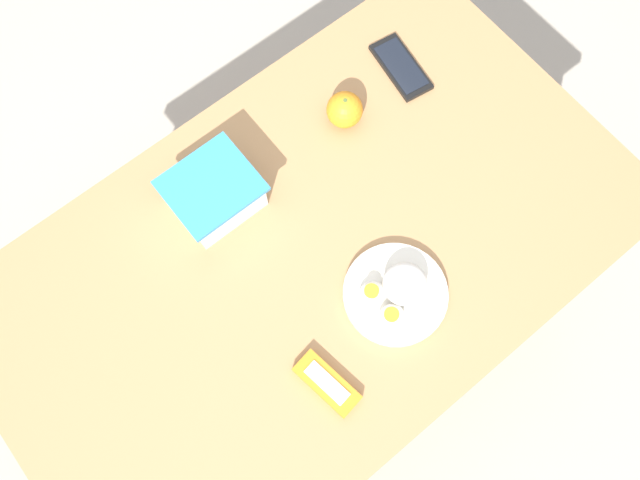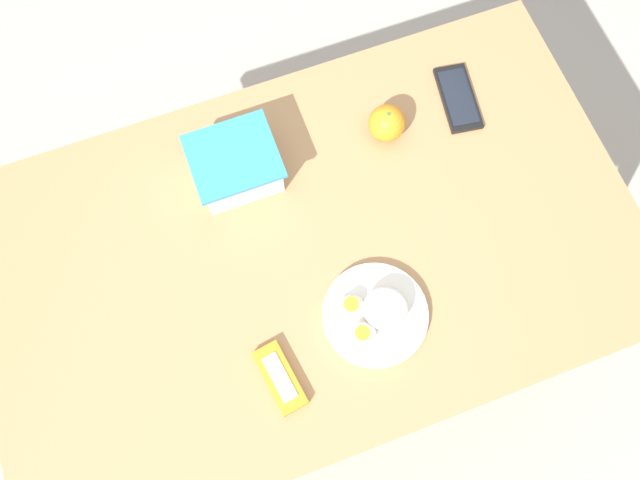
{
  "view_description": "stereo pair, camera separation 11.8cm",
  "coord_description": "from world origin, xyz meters",
  "views": [
    {
      "loc": [
        -0.21,
        -0.28,
        1.91
      ],
      "look_at": [
        0.02,
        0.0,
        0.79
      ],
      "focal_mm": 35.0,
      "sensor_mm": 36.0,
      "label": 1
    },
    {
      "loc": [
        -0.11,
        -0.34,
        1.91
      ],
      "look_at": [
        0.02,
        0.0,
        0.79
      ],
      "focal_mm": 35.0,
      "sensor_mm": 36.0,
      "label": 2
    }
  ],
  "objects": [
    {
      "name": "orange_fruit",
      "position": [
        0.23,
        0.18,
        0.8
      ],
      "size": [
        0.07,
        0.07,
        0.07
      ],
      "color": "orange",
      "rests_on": "table"
    },
    {
      "name": "ground_plane",
      "position": [
        0.0,
        0.0,
        0.0
      ],
      "size": [
        10.0,
        10.0,
        0.0
      ],
      "primitive_type": "plane",
      "color": "#B2A899"
    },
    {
      "name": "candy_bar",
      "position": [
        -0.13,
        -0.21,
        0.77
      ],
      "size": [
        0.07,
        0.13,
        0.02
      ],
      "color": "orange",
      "rests_on": "table"
    },
    {
      "name": "cell_phone",
      "position": [
        0.4,
        0.2,
        0.77
      ],
      "size": [
        0.09,
        0.16,
        0.01
      ],
      "color": "black",
      "rests_on": "table"
    },
    {
      "name": "table",
      "position": [
        0.0,
        0.0,
        0.66
      ],
      "size": [
        1.28,
        0.76,
        0.76
      ],
      "color": "#AD7F51",
      "rests_on": "ground_plane"
    },
    {
      "name": "food_container",
      "position": [
        -0.08,
        0.2,
        0.8
      ],
      "size": [
        0.17,
        0.15,
        0.09
      ],
      "color": "white",
      "rests_on": "table"
    },
    {
      "name": "rice_plate",
      "position": [
        0.07,
        -0.17,
        0.79
      ],
      "size": [
        0.2,
        0.2,
        0.07
      ],
      "color": "silver",
      "rests_on": "table"
    }
  ]
}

